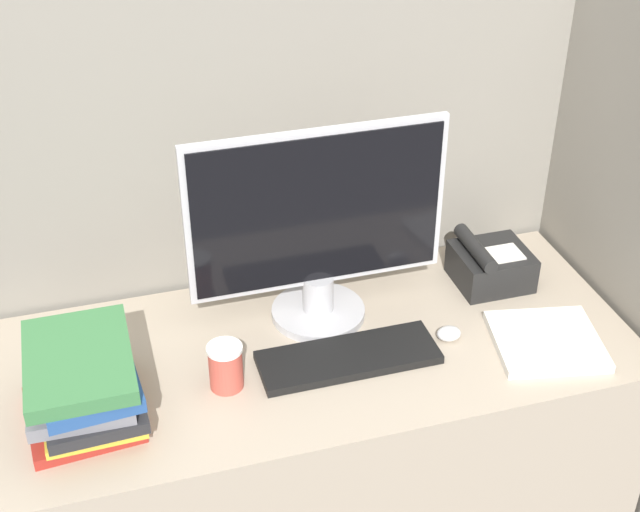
# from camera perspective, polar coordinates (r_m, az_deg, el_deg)

# --- Properties ---
(cubicle_panel_rear) EXTENTS (1.85, 0.04, 1.52)m
(cubicle_panel_rear) POSITION_cam_1_polar(r_m,az_deg,el_deg) (2.30, -2.71, -0.40)
(cubicle_panel_rear) COLOR gray
(cubicle_panel_rear) RESTS_ON ground_plane
(cubicle_panel_right) EXTENTS (0.04, 0.68, 1.52)m
(cubicle_panel_right) POSITION_cam_1_polar(r_m,az_deg,el_deg) (2.33, 17.80, -1.59)
(cubicle_panel_right) COLOR gray
(cubicle_panel_right) RESTS_ON ground_plane
(desk) EXTENTS (1.45, 0.62, 0.75)m
(desk) POSITION_cam_1_polar(r_m,az_deg,el_deg) (2.28, -0.26, -13.19)
(desk) COLOR tan
(desk) RESTS_ON ground_plane
(monitor) EXTENTS (0.59, 0.22, 0.48)m
(monitor) POSITION_cam_1_polar(r_m,az_deg,el_deg) (1.99, -0.14, 1.58)
(monitor) COLOR #B7B7BC
(monitor) RESTS_ON desk
(keyboard) EXTENTS (0.40, 0.14, 0.02)m
(keyboard) POSITION_cam_1_polar(r_m,az_deg,el_deg) (1.99, 1.83, -6.50)
(keyboard) COLOR black
(keyboard) RESTS_ON desk
(mouse) EXTENTS (0.06, 0.05, 0.03)m
(mouse) POSITION_cam_1_polar(r_m,az_deg,el_deg) (2.06, 8.25, -4.93)
(mouse) COLOR silver
(mouse) RESTS_ON desk
(coffee_cup) EXTENTS (0.08, 0.08, 0.11)m
(coffee_cup) POSITION_cam_1_polar(r_m,az_deg,el_deg) (1.90, -6.06, -7.04)
(coffee_cup) COLOR #BF4C3F
(coffee_cup) RESTS_ON desk
(book_stack) EXTENTS (0.24, 0.30, 0.17)m
(book_stack) POSITION_cam_1_polar(r_m,az_deg,el_deg) (1.86, -14.84, -8.00)
(book_stack) COLOR maroon
(book_stack) RESTS_ON desk
(desk_telephone) EXTENTS (0.18, 0.18, 0.13)m
(desk_telephone) POSITION_cam_1_polar(r_m,az_deg,el_deg) (2.25, 10.82, -0.55)
(desk_telephone) COLOR black
(desk_telephone) RESTS_ON desk
(paper_pile) EXTENTS (0.28, 0.27, 0.02)m
(paper_pile) POSITION_cam_1_polar(r_m,az_deg,el_deg) (2.09, 14.28, -5.30)
(paper_pile) COLOR white
(paper_pile) RESTS_ON desk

